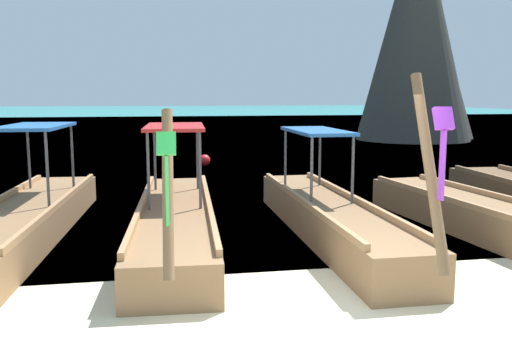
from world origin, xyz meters
The scene contains 8 objects.
ground centered at (0.00, 0.00, 0.00)m, with size 120.00×120.00×0.00m, color beige.
sea_water centered at (0.00, 61.92, 0.00)m, with size 120.00×120.00×0.00m, color teal.
longtail_boat_pink_ribbon centered at (-4.00, 4.56, 0.35)m, with size 1.63×7.26×2.77m.
longtail_boat_green_ribbon centered at (-1.42, 3.92, 0.35)m, with size 1.56×7.13×2.35m.
longtail_boat_violet_ribbon centered at (1.26, 3.65, 0.37)m, with size 1.08×7.34×2.75m.
longtail_boat_orange_ribbon centered at (3.99, 3.70, 0.31)m, with size 1.63×5.84×2.44m.
karst_rock centered at (12.62, 23.15, 6.03)m, with size 7.06×6.24×12.61m.
mooring_buoy_near centered at (-0.09, 13.68, 0.21)m, with size 0.41×0.41×0.41m.
Camera 1 is at (-1.68, -5.35, 2.49)m, focal length 38.01 mm.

